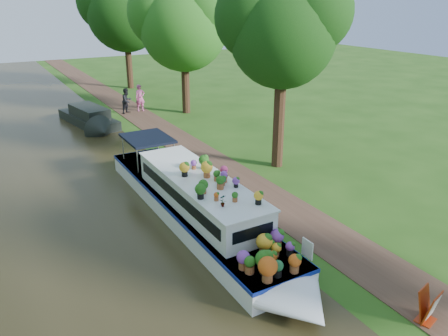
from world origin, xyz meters
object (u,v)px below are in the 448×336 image
Objects in this scene: plant_boat at (200,204)px; pedestrian_dark at (127,101)px; sandwich_board at (428,308)px; second_boat at (90,118)px; pedestrian_pink at (140,98)px.

plant_boat is 7.57× the size of pedestrian_dark.
plant_boat is 17.65m from pedestrian_dark.
plant_boat reaches higher than sandwich_board.
plant_boat is at bearing -131.55° from pedestrian_dark.
pedestrian_dark is (2.97, 17.40, 0.07)m from plant_boat.
plant_boat is 7.96m from sandwich_board.
plant_boat is 2.01× the size of second_boat.
pedestrian_pink is at bearing 77.12° from plant_boat.
second_boat is 3.76× the size of pedestrian_dark.
plant_boat reaches higher than pedestrian_pink.
second_boat is 7.41× the size of sandwich_board.
pedestrian_dark is at bearing -171.12° from pedestrian_pink.
pedestrian_dark is at bearing 75.21° from sandwich_board.
pedestrian_dark is at bearing 21.29° from second_boat.
pedestrian_pink is 1.08× the size of pedestrian_dark.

